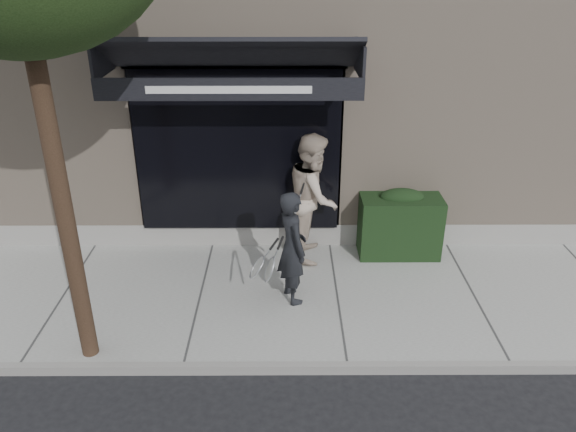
{
  "coord_description": "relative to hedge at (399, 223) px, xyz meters",
  "views": [
    {
      "loc": [
        -0.75,
        -6.92,
        4.7
      ],
      "look_at": [
        -0.72,
        0.6,
        1.1
      ],
      "focal_mm": 35.0,
      "sensor_mm": 36.0,
      "label": 1
    }
  ],
  "objects": [
    {
      "name": "sidewalk",
      "position": [
        -1.1,
        -1.25,
        -0.6
      ],
      "size": [
        20.0,
        3.0,
        0.12
      ],
      "primitive_type": "cube",
      "color": "gray",
      "rests_on": "ground"
    },
    {
      "name": "building_facade",
      "position": [
        -1.11,
        3.71,
        2.08
      ],
      "size": [
        14.3,
        8.04,
        5.64
      ],
      "color": "tan",
      "rests_on": "ground"
    },
    {
      "name": "pedestrian_front",
      "position": [
        -1.77,
        -1.35,
        0.29
      ],
      "size": [
        0.88,
        0.86,
        1.66
      ],
      "color": "black",
      "rests_on": "sidewalk"
    },
    {
      "name": "hedge",
      "position": [
        0.0,
        0.0,
        0.0
      ],
      "size": [
        1.3,
        0.7,
        1.14
      ],
      "color": "black",
      "rests_on": "sidewalk"
    },
    {
      "name": "ground",
      "position": [
        -1.1,
        -1.25,
        -0.66
      ],
      "size": [
        80.0,
        80.0,
        0.0
      ],
      "primitive_type": "plane",
      "color": "black",
      "rests_on": "ground"
    },
    {
      "name": "pedestrian_back",
      "position": [
        -1.41,
        -0.05,
        0.49
      ],
      "size": [
        0.89,
        1.08,
        2.06
      ],
      "color": "beige",
      "rests_on": "sidewalk"
    },
    {
      "name": "curb",
      "position": [
        -1.1,
        -2.8,
        -0.59
      ],
      "size": [
        20.0,
        0.1,
        0.14
      ],
      "primitive_type": "cube",
      "color": "gray",
      "rests_on": "ground"
    }
  ]
}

